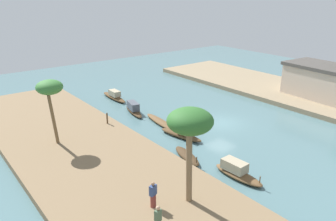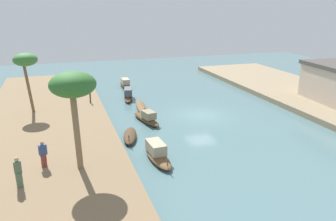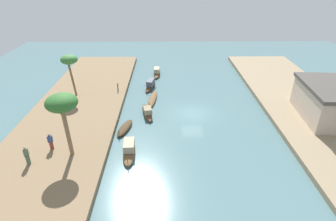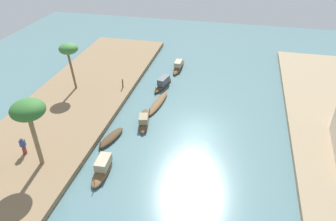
% 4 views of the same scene
% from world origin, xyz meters
% --- Properties ---
extents(river_water, '(69.32, 69.32, 0.00)m').
position_xyz_m(river_water, '(0.00, 0.00, 0.00)').
color(river_water, slate).
rests_on(river_water, ground).
extents(riverbank_left, '(41.95, 10.35, 0.53)m').
position_xyz_m(riverbank_left, '(0.00, -13.68, 0.27)').
color(riverbank_left, '#846B4C').
rests_on(riverbank_left, ground).
extents(riverbank_right, '(41.95, 10.35, 0.53)m').
position_xyz_m(riverbank_right, '(0.00, 13.68, 0.27)').
color(riverbank_right, '#937F60').
rests_on(riverbank_right, ground).
extents(sampan_open_hull, '(4.31, 1.76, 1.16)m').
position_xyz_m(sampan_open_hull, '(-7.67, -5.32, 0.46)').
color(sampan_open_hull, '#47331E').
rests_on(sampan_open_hull, river_water).
extents(sampan_downstream_large, '(5.10, 1.05, 1.09)m').
position_xyz_m(sampan_downstream_large, '(-13.16, -4.56, 0.38)').
color(sampan_downstream_large, brown).
rests_on(sampan_downstream_large, river_water).
extents(sampan_midstream, '(3.68, 1.81, 0.87)m').
position_xyz_m(sampan_midstream, '(3.59, -7.53, 0.22)').
color(sampan_midstream, '#47331E').
rests_on(sampan_midstream, river_water).
extents(sampan_with_red_awning, '(5.39, 1.51, 0.88)m').
position_xyz_m(sampan_with_red_awning, '(-3.43, -4.89, 0.20)').
color(sampan_with_red_awning, brown).
rests_on(sampan_with_red_awning, river_water).
extents(sampan_with_tall_canopy, '(4.46, 1.85, 1.09)m').
position_xyz_m(sampan_with_tall_canopy, '(0.37, -5.34, 0.38)').
color(sampan_with_tall_canopy, brown).
rests_on(sampan_with_tall_canopy, river_water).
extents(sampan_near_left_bank, '(3.98, 1.34, 1.15)m').
position_xyz_m(sampan_near_left_bank, '(7.81, -6.58, 0.44)').
color(sampan_near_left_bank, brown).
rests_on(sampan_near_left_bank, river_water).
extents(person_on_near_bank, '(0.42, 0.50, 1.62)m').
position_xyz_m(person_on_near_bank, '(7.69, -13.61, 1.28)').
color(person_on_near_bank, brown).
rests_on(person_on_near_bank, riverbank_left).
extents(mooring_post, '(0.14, 0.14, 1.04)m').
position_xyz_m(mooring_post, '(-5.45, -9.56, 1.05)').
color(mooring_post, '#4C3823').
rests_on(mooring_post, riverbank_left).
extents(palm_tree_left_near, '(2.06, 2.06, 5.31)m').
position_xyz_m(palm_tree_left_near, '(-4.15, -14.94, 5.13)').
color(palm_tree_left_near, brown).
rests_on(palm_tree_left_near, riverbank_left).
extents(palm_tree_left_far, '(2.60, 2.60, 5.80)m').
position_xyz_m(palm_tree_left_far, '(8.46, -11.60, 5.45)').
color(palm_tree_left_far, '#7F6647').
rests_on(palm_tree_left_far, riverbank_left).
extents(riverside_building, '(8.46, 5.57, 3.74)m').
position_xyz_m(riverside_building, '(2.03, 14.17, 2.42)').
color(riverside_building, '#C6B29E').
rests_on(riverside_building, riverbank_right).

